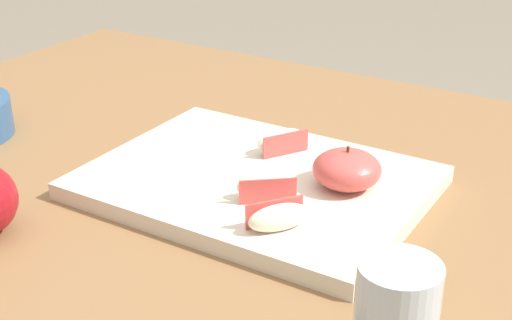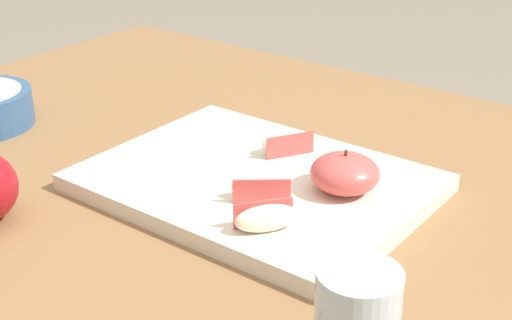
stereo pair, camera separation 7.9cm
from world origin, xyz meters
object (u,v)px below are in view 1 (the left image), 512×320
object	(u,v)px
cutting_board	(256,183)
apple_wedge_right	(281,141)
apple_wedge_back	(266,186)
apple_half_skin_up	(347,169)
apple_wedge_near_knife	(279,217)

from	to	relation	value
cutting_board	apple_wedge_right	xyz separation A→B (m)	(-0.01, 0.08, 0.03)
apple_wedge_back	cutting_board	bearing A→B (deg)	132.65
apple_half_skin_up	apple_wedge_back	xyz separation A→B (m)	(-0.07, -0.07, -0.01)
apple_half_skin_up	apple_wedge_near_knife	distance (m)	0.13
cutting_board	apple_wedge_near_knife	size ratio (longest dim) A/B	5.81
apple_wedge_near_knife	cutting_board	bearing A→B (deg)	131.69
apple_wedge_back	apple_wedge_near_knife	bearing A→B (deg)	-49.14
apple_wedge_near_knife	apple_wedge_back	size ratio (longest dim) A/B	1.01
cutting_board	apple_half_skin_up	bearing A→B (deg)	15.26
cutting_board	apple_half_skin_up	size ratio (longest dim) A/B	4.91
apple_half_skin_up	apple_wedge_back	distance (m)	0.10
cutting_board	apple_wedge_back	distance (m)	0.07
apple_wedge_near_knife	apple_wedge_back	bearing A→B (deg)	130.86
apple_half_skin_up	apple_wedge_near_knife	xyz separation A→B (m)	(-0.02, -0.13, -0.01)
apple_wedge_near_knife	apple_wedge_back	distance (m)	0.07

